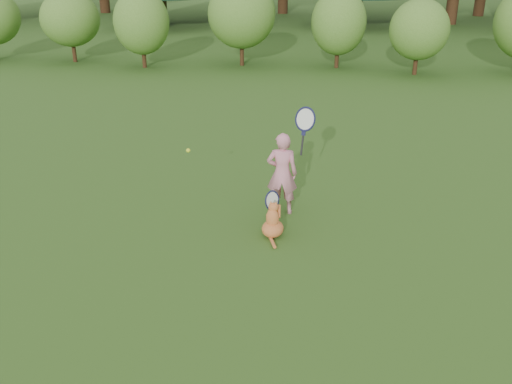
# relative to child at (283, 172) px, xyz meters

# --- Properties ---
(ground) EXTENTS (100.00, 100.00, 0.00)m
(ground) POSITION_rel_child_xyz_m (-0.54, -1.64, -0.69)
(ground) COLOR #214A14
(ground) RESTS_ON ground
(shrub_row) EXTENTS (28.00, 3.00, 2.80)m
(shrub_row) POSITION_rel_child_xyz_m (-0.54, 11.36, 0.71)
(shrub_row) COLOR #457323
(shrub_row) RESTS_ON ground
(child) EXTENTS (0.75, 0.49, 1.96)m
(child) POSITION_rel_child_xyz_m (0.00, 0.00, 0.00)
(child) COLOR #D47E91
(child) RESTS_ON ground
(cat) EXTENTS (0.44, 0.77, 0.74)m
(cat) POSITION_rel_child_xyz_m (-0.10, -0.79, -0.41)
(cat) COLOR #B65223
(cat) RESTS_ON ground
(tennis_ball) EXTENTS (0.07, 0.07, 0.07)m
(tennis_ball) POSITION_rel_child_xyz_m (-1.49, 0.10, 0.26)
(tennis_ball) COLOR #D0E71B
(tennis_ball) RESTS_ON ground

